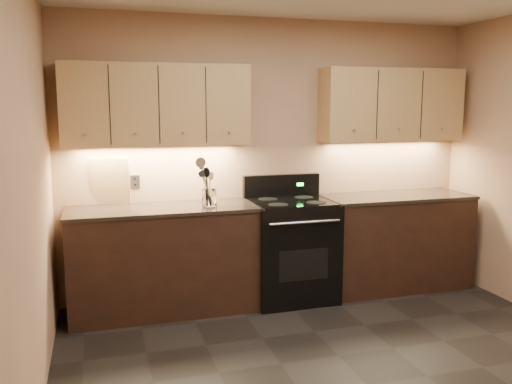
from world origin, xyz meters
TOP-DOWN VIEW (x-y plane):
  - wall_back at (0.00, 2.00)m, footprint 4.00×0.04m
  - wall_left at (-2.00, 0.00)m, footprint 0.04×4.00m
  - counter_left at (-1.10, 1.70)m, footprint 1.62×0.62m
  - counter_right at (1.18, 1.70)m, footprint 1.46×0.62m
  - stove at (0.08, 1.68)m, footprint 0.76×0.68m
  - upper_cab_left at (-1.10, 1.85)m, footprint 1.60×0.30m
  - upper_cab_right at (1.18, 1.85)m, footprint 1.44×0.30m
  - outlet_plate at (-1.30, 1.99)m, footprint 0.08×0.01m
  - utensil_crock at (-0.70, 1.62)m, footprint 0.17×0.17m
  - cutting_board at (-1.51, 1.96)m, footprint 0.35×0.15m
  - wooden_spoon at (-0.73, 1.62)m, footprint 0.12×0.13m
  - black_spoon at (-0.71, 1.64)m, footprint 0.08×0.11m
  - black_turner at (-0.69, 1.60)m, footprint 0.17×0.17m
  - steel_spatula at (-0.67, 1.62)m, footprint 0.20×0.13m
  - steel_skimmer at (-0.68, 1.61)m, footprint 0.18×0.11m

SIDE VIEW (x-z plane):
  - counter_left at x=-1.10m, z-range 0.00..0.93m
  - counter_right at x=1.18m, z-range 0.00..0.93m
  - stove at x=0.08m, z-range -0.09..1.05m
  - utensil_crock at x=-0.70m, z-range 0.92..1.08m
  - wooden_spoon at x=-0.73m, z-range 0.94..1.24m
  - black_spoon at x=-0.71m, z-range 0.94..1.27m
  - steel_spatula at x=-0.67m, z-range 0.94..1.29m
  - outlet_plate at x=-1.30m, z-range 1.06..1.18m
  - black_turner at x=-0.69m, z-range 0.94..1.34m
  - cutting_board at x=-1.51m, z-range 0.93..1.35m
  - steel_skimmer at x=-0.68m, z-range 0.94..1.35m
  - wall_back at x=0.00m, z-range 0.00..2.60m
  - wall_left at x=-2.00m, z-range 0.00..2.60m
  - upper_cab_left at x=-1.10m, z-range 1.45..2.15m
  - upper_cab_right at x=1.18m, z-range 1.45..2.15m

